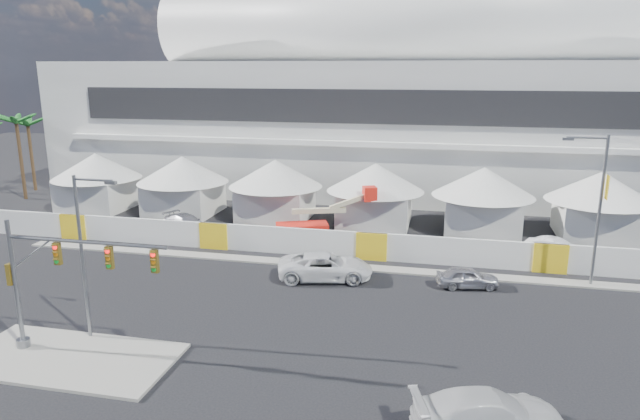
% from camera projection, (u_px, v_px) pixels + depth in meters
% --- Properties ---
extents(ground, '(160.00, 160.00, 0.00)m').
position_uv_depth(ground, '(214.00, 344.00, 28.41)').
color(ground, black).
rests_on(ground, ground).
extents(median_island, '(10.00, 5.00, 0.15)m').
position_uv_depth(median_island, '(69.00, 358.00, 26.82)').
color(median_island, gray).
rests_on(median_island, ground).
extents(far_curb, '(80.00, 1.20, 0.12)m').
position_uv_depth(far_curb, '(587.00, 284.00, 36.01)').
color(far_curb, gray).
rests_on(far_curb, ground).
extents(stadium, '(80.00, 24.80, 21.98)m').
position_uv_depth(stadium, '(429.00, 104.00, 63.57)').
color(stadium, silver).
rests_on(stadium, ground).
extents(tent_row, '(53.40, 8.40, 5.40)m').
position_uv_depth(tent_row, '(324.00, 187.00, 50.26)').
color(tent_row, silver).
rests_on(tent_row, ground).
extents(hoarding_fence, '(70.00, 0.25, 2.00)m').
position_uv_depth(hoarding_fence, '(372.00, 246.00, 40.63)').
color(hoarding_fence, white).
rests_on(hoarding_fence, ground).
extents(palm_cluster, '(10.60, 10.60, 8.55)m').
position_uv_depth(palm_cluster, '(29.00, 129.00, 61.74)').
color(palm_cluster, '#47331E').
rests_on(palm_cluster, ground).
extents(sedan_silver, '(2.22, 4.05, 1.31)m').
position_uv_depth(sedan_silver, '(467.00, 277.00, 35.56)').
color(sedan_silver, '#AEADB2').
rests_on(sedan_silver, ground).
extents(pickup_curb, '(4.06, 6.57, 1.70)m').
position_uv_depth(pickup_curb, '(325.00, 266.00, 36.94)').
color(pickup_curb, white).
rests_on(pickup_curb, ground).
extents(pickup_near, '(3.96, 6.17, 1.66)m').
position_uv_depth(pickup_near, '(488.00, 414.00, 21.27)').
color(pickup_near, silver).
rests_on(pickup_near, ground).
extents(lot_car_a, '(3.06, 4.56, 1.42)m').
position_uv_depth(lot_car_a, '(556.00, 249.00, 41.02)').
color(lot_car_a, white).
rests_on(lot_car_a, ground).
extents(lot_car_c, '(4.08, 5.16, 1.40)m').
position_uv_depth(lot_car_c, '(187.00, 223.00, 47.76)').
color(lot_car_c, '#B0B0B5').
rests_on(lot_car_c, ground).
extents(traffic_mast, '(8.32, 0.62, 6.39)m').
position_uv_depth(traffic_mast, '(50.00, 281.00, 26.55)').
color(traffic_mast, slate).
rests_on(traffic_mast, median_island).
extents(streetlight_median, '(2.29, 0.23, 8.28)m').
position_uv_depth(streetlight_median, '(85.00, 247.00, 27.75)').
color(streetlight_median, gray).
rests_on(streetlight_median, median_island).
extents(streetlight_curb, '(2.82, 0.64, 9.53)m').
position_uv_depth(streetlight_curb, '(597.00, 200.00, 34.69)').
color(streetlight_curb, slate).
rests_on(streetlight_curb, ground).
extents(boom_lift, '(8.39, 3.15, 4.11)m').
position_uv_depth(boom_lift, '(311.00, 226.00, 45.42)').
color(boom_lift, red).
rests_on(boom_lift, ground).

